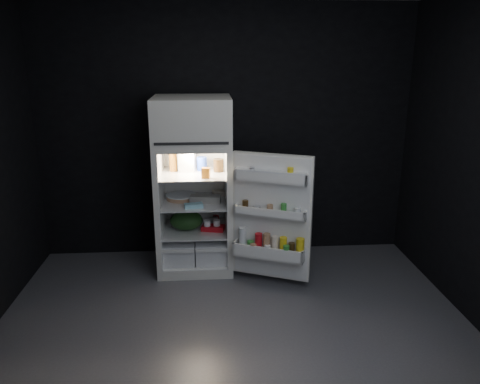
{
  "coord_description": "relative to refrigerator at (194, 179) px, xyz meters",
  "views": [
    {
      "loc": [
        -0.19,
        -3.3,
        2.21
      ],
      "look_at": [
        0.11,
        1.0,
        0.9
      ],
      "focal_mm": 35.0,
      "sensor_mm": 36.0,
      "label": 1
    }
  ],
  "objects": [
    {
      "name": "fridge_door",
      "position": [
        0.73,
        -0.53,
        -0.28
      ],
      "size": [
        0.74,
        0.46,
        1.22
      ],
      "color": "white",
      "rests_on": "ground"
    },
    {
      "name": "amber_bottle",
      "position": [
        -0.21,
        0.05,
        0.18
      ],
      "size": [
        0.09,
        0.09,
        0.22
      ],
      "primitive_type": "cylinder",
      "rotation": [
        0.0,
        0.0,
        0.26
      ],
      "color": "#BF721E",
      "rests_on": "refrigerator"
    },
    {
      "name": "floor",
      "position": [
        0.34,
        -1.32,
        -0.96
      ],
      "size": [
        4.0,
        3.4,
        0.0
      ],
      "primitive_type": "cube",
      "color": "#57575C",
      "rests_on": "ground"
    },
    {
      "name": "wall_back",
      "position": [
        0.34,
        0.38,
        0.39
      ],
      "size": [
        4.0,
        0.0,
        2.7
      ],
      "primitive_type": "cube",
      "color": "black",
      "rests_on": "ground"
    },
    {
      "name": "pie",
      "position": [
        -0.14,
        0.04,
        -0.21
      ],
      "size": [
        0.3,
        0.3,
        0.04
      ],
      "primitive_type": "cylinder",
      "rotation": [
        0.0,
        0.0,
        -0.0
      ],
      "color": "#A27855",
      "rests_on": "refrigerator"
    },
    {
      "name": "refrigerator",
      "position": [
        0.0,
        0.0,
        0.0
      ],
      "size": [
        0.76,
        0.71,
        1.78
      ],
      "color": "white",
      "rests_on": "ground"
    },
    {
      "name": "wrapped_pkg",
      "position": [
        0.25,
        0.14,
        -0.2
      ],
      "size": [
        0.14,
        0.12,
        0.05
      ],
      "primitive_type": "cube",
      "rotation": [
        0.0,
        0.0,
        0.21
      ],
      "color": "beige",
      "rests_on": "refrigerator"
    },
    {
      "name": "mayo_jar",
      "position": [
        0.08,
        0.06,
        0.14
      ],
      "size": [
        0.12,
        0.12,
        0.14
      ],
      "primitive_type": "cylinder",
      "rotation": [
        0.0,
        0.0,
        0.23
      ],
      "color": "#203EAF",
      "rests_on": "refrigerator"
    },
    {
      "name": "egg_carton",
      "position": [
        0.11,
        -0.08,
        -0.19
      ],
      "size": [
        0.32,
        0.16,
        0.07
      ],
      "primitive_type": "cube",
      "rotation": [
        0.0,
        0.0,
        -0.15
      ],
      "color": "gray",
      "rests_on": "refrigerator"
    },
    {
      "name": "small_can_silver",
      "position": [
        0.21,
        0.05,
        -0.48
      ],
      "size": [
        0.09,
        0.09,
        0.09
      ],
      "primitive_type": "cylinder",
      "rotation": [
        0.0,
        0.0,
        -0.3
      ],
      "color": "silver",
      "rests_on": "refrigerator"
    },
    {
      "name": "milk_jug",
      "position": [
        -0.06,
        0.05,
        0.19
      ],
      "size": [
        0.18,
        0.18,
        0.24
      ],
      "primitive_type": "cube",
      "rotation": [
        0.0,
        0.0,
        -0.15
      ],
      "color": "white",
      "rests_on": "refrigerator"
    },
    {
      "name": "produce_bag",
      "position": [
        -0.09,
        -0.05,
        -0.43
      ],
      "size": [
        0.41,
        0.38,
        0.2
      ],
      "primitive_type": "ellipsoid",
      "rotation": [
        0.0,
        0.0,
        0.33
      ],
      "color": "#193815",
      "rests_on": "refrigerator"
    },
    {
      "name": "small_carton",
      "position": [
        0.12,
        -0.24,
        0.12
      ],
      "size": [
        0.09,
        0.07,
        0.1
      ],
      "primitive_type": "cube",
      "rotation": [
        0.0,
        0.0,
        -0.22
      ],
      "color": "orange",
      "rests_on": "refrigerator"
    },
    {
      "name": "jam_jar",
      "position": [
        0.25,
        0.0,
        0.14
      ],
      "size": [
        0.12,
        0.12,
        0.13
      ],
      "primitive_type": "cylinder",
      "rotation": [
        0.0,
        0.0,
        -0.19
      ],
      "color": "#33210E",
      "rests_on": "refrigerator"
    },
    {
      "name": "wall_front",
      "position": [
        0.34,
        -3.02,
        0.39
      ],
      "size": [
        4.0,
        0.0,
        2.7
      ],
      "primitive_type": "cube",
      "color": "black",
      "rests_on": "ground"
    },
    {
      "name": "yogurt_tray",
      "position": [
        0.18,
        -0.1,
        -0.5
      ],
      "size": [
        0.25,
        0.17,
        0.05
      ],
      "primitive_type": "cube",
      "rotation": [
        0.0,
        0.0,
        -0.23
      ],
      "color": "#B60F18",
      "rests_on": "refrigerator"
    },
    {
      "name": "flat_package",
      "position": [
        -0.0,
        -0.24,
        -0.21
      ],
      "size": [
        0.19,
        0.12,
        0.04
      ],
      "primitive_type": "cube",
      "rotation": [
        0.0,
        0.0,
        0.16
      ],
      "color": "#87C3D2",
      "rests_on": "refrigerator"
    },
    {
      "name": "small_can_red",
      "position": [
        0.22,
        0.08,
        -0.48
      ],
      "size": [
        0.06,
        0.06,
        0.09
      ],
      "primitive_type": "cylinder",
      "rotation": [
        0.0,
        0.0,
        -0.0
      ],
      "color": "#B60F18",
      "rests_on": "refrigerator"
    }
  ]
}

